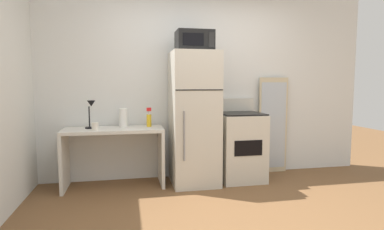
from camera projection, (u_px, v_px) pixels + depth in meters
name	position (u px, v px, depth m)	size (l,w,h in m)	color
ground_plane	(237.00, 224.00, 2.97)	(12.00, 12.00, 0.00)	brown
wall_back_white	(198.00, 84.00, 4.50)	(5.00, 0.10, 2.60)	silver
desk	(114.00, 145.00, 4.02)	(1.24, 0.52, 0.75)	silver
desk_lamp	(91.00, 109.00, 3.95)	(0.14, 0.12, 0.35)	black
paper_towel_roll	(123.00, 118.00, 4.14)	(0.11, 0.11, 0.24)	white
spray_bottle	(149.00, 119.00, 4.15)	(0.06, 0.06, 0.25)	yellow
coffee_mug	(95.00, 126.00, 3.81)	(0.08, 0.08, 0.10)	white
refrigerator	(194.00, 118.00, 4.13)	(0.59, 0.67, 1.72)	beige
microwave	(194.00, 41.00, 4.01)	(0.46, 0.35, 0.26)	black
oven_range	(240.00, 146.00, 4.33)	(0.58, 0.61, 1.10)	beige
leaning_mirror	(273.00, 125.00, 4.67)	(0.44, 0.03, 1.40)	#C6B793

